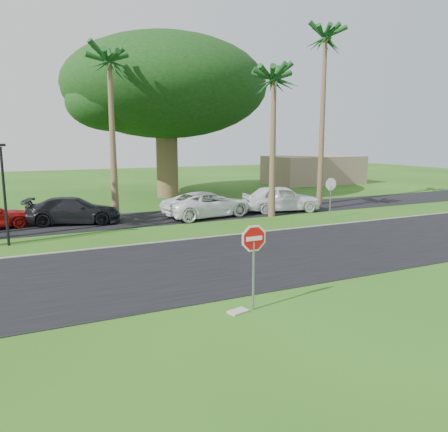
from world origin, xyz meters
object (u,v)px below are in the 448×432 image
object	(u,v)px
stop_sign_far	(331,189)
car_minivan	(207,205)
car_dark	(74,211)
stop_sign_near	(254,250)
car_pickup	(281,199)

from	to	relation	value
stop_sign_far	car_minivan	size ratio (longest dim) A/B	0.46
car_dark	car_minivan	world-z (taller)	car_minivan
stop_sign_near	car_pickup	distance (m)	17.43
car_dark	car_minivan	size ratio (longest dim) A/B	0.93
car_minivan	stop_sign_far	bearing A→B (deg)	-125.75
stop_sign_near	car_dark	distance (m)	16.07
stop_sign_near	stop_sign_far	distance (m)	15.91
stop_sign_near	stop_sign_far	bearing A→B (deg)	43.73
car_dark	car_pickup	distance (m)	13.21
stop_sign_near	car_minivan	xyz separation A→B (m)	(4.71, 14.48, -0.99)
car_pickup	stop_sign_far	bearing A→B (deg)	-144.37
stop_sign_far	car_pickup	bearing A→B (deg)	-65.13
car_pickup	car_minivan	bearing A→B (deg)	98.33
stop_sign_far	car_pickup	distance (m)	3.70
car_dark	car_minivan	xyz separation A→B (m)	(7.85, -1.25, 0.03)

